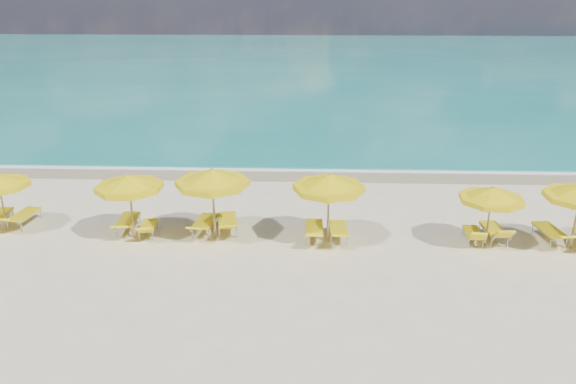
{
  "coord_description": "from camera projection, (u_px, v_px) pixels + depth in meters",
  "views": [
    {
      "loc": [
        0.78,
        -18.16,
        8.41
      ],
      "look_at": [
        0.0,
        1.5,
        1.2
      ],
      "focal_mm": 35.0,
      "sensor_mm": 36.0,
      "label": 1
    }
  ],
  "objects": [
    {
      "name": "whitecap_near",
      "position": [
        205.0,
        126.0,
        36.13
      ],
      "size": [
        14.0,
        0.36,
        0.05
      ],
      "primitive_type": "cube",
      "color": "white",
      "rests_on": "ground"
    },
    {
      "name": "umbrella_3",
      "position": [
        212.0,
        178.0,
        19.23
      ],
      "size": [
        2.84,
        2.84,
        2.62
      ],
      "rotation": [
        0.0,
        0.0,
        0.1
      ],
      "color": "tan",
      "rests_on": "ground"
    },
    {
      "name": "lounger_3_right",
      "position": [
        228.0,
        225.0,
        20.43
      ],
      "size": [
        0.99,
        2.14,
        0.78
      ],
      "rotation": [
        0.0,
        0.0,
        0.16
      ],
      "color": "#A5A8AD",
      "rests_on": "ground"
    },
    {
      "name": "ocean",
      "position": [
        304.0,
        64.0,
        64.99
      ],
      "size": [
        120.0,
        80.0,
        0.3
      ],
      "primitive_type": "cube",
      "color": "#15766D",
      "rests_on": "ground"
    },
    {
      "name": "whitecap_far",
      "position": [
        406.0,
        106.0,
        42.18
      ],
      "size": [
        18.0,
        0.3,
        0.05
      ],
      "primitive_type": "cube",
      "color": "white",
      "rests_on": "ground"
    },
    {
      "name": "lounger_6_left",
      "position": [
        550.0,
        235.0,
        19.64
      ],
      "size": [
        0.86,
        2.03,
        0.74
      ],
      "rotation": [
        0.0,
        0.0,
        0.12
      ],
      "color": "#A5A8AD",
      "rests_on": "ground"
    },
    {
      "name": "lounger_4_left",
      "position": [
        314.0,
        233.0,
        19.83
      ],
      "size": [
        0.66,
        1.98,
        0.71
      ],
      "rotation": [
        0.0,
        0.0,
        -0.0
      ],
      "color": "#A5A8AD",
      "rests_on": "ground"
    },
    {
      "name": "umbrella_4",
      "position": [
        329.0,
        183.0,
        18.99
      ],
      "size": [
        2.64,
        2.64,
        2.53
      ],
      "rotation": [
        0.0,
        0.0,
        -0.06
      ],
      "color": "tan",
      "rests_on": "ground"
    },
    {
      "name": "lounger_4_right",
      "position": [
        338.0,
        233.0,
        19.81
      ],
      "size": [
        0.63,
        1.88,
        0.69
      ],
      "rotation": [
        0.0,
        0.0,
        0.0
      ],
      "color": "#A5A8AD",
      "rests_on": "ground"
    },
    {
      "name": "wet_sand_band",
      "position": [
        293.0,
        173.0,
        26.9
      ],
      "size": [
        120.0,
        2.6,
        0.01
      ],
      "primitive_type": "cube",
      "color": "tan",
      "rests_on": "ground"
    },
    {
      "name": "umbrella_2",
      "position": [
        129.0,
        183.0,
        19.34
      ],
      "size": [
        3.08,
        3.08,
        2.4
      ],
      "rotation": [
        0.0,
        0.0,
        0.38
      ],
      "color": "tan",
      "rests_on": "ground"
    },
    {
      "name": "foam_line",
      "position": [
        293.0,
        168.0,
        27.65
      ],
      "size": [
        120.0,
        1.2,
        0.03
      ],
      "primitive_type": "cube",
      "color": "white",
      "rests_on": "ground"
    },
    {
      "name": "lounger_5_left",
      "position": [
        473.0,
        237.0,
        19.58
      ],
      "size": [
        0.64,
        1.6,
        0.77
      ],
      "rotation": [
        0.0,
        0.0,
        -0.07
      ],
      "color": "#A5A8AD",
      "rests_on": "ground"
    },
    {
      "name": "lounger_3_left",
      "position": [
        205.0,
        226.0,
        20.34
      ],
      "size": [
        0.86,
        2.07,
        0.74
      ],
      "rotation": [
        0.0,
        0.0,
        -0.11
      ],
      "color": "#A5A8AD",
      "rests_on": "ground"
    },
    {
      "name": "lounger_2_right",
      "position": [
        148.0,
        230.0,
        20.15
      ],
      "size": [
        0.72,
        1.66,
        0.7
      ],
      "rotation": [
        0.0,
        0.0,
        0.12
      ],
      "color": "#A5A8AD",
      "rests_on": "ground"
    },
    {
      "name": "lounger_5_right",
      "position": [
        494.0,
        234.0,
        19.71
      ],
      "size": [
        0.72,
        1.88,
        0.86
      ],
      "rotation": [
        0.0,
        0.0,
        0.05
      ],
      "color": "#A5A8AD",
      "rests_on": "ground"
    },
    {
      "name": "lounger_1_right",
      "position": [
        23.0,
        219.0,
        20.99
      ],
      "size": [
        0.86,
        2.0,
        0.75
      ],
      "rotation": [
        0.0,
        0.0,
        -0.13
      ],
      "color": "#A5A8AD",
      "rests_on": "ground"
    },
    {
      "name": "ground_plane",
      "position": [
        286.0,
        238.0,
        19.96
      ],
      "size": [
        120.0,
        120.0,
        0.0
      ],
      "primitive_type": "plane",
      "color": "beige"
    },
    {
      "name": "lounger_1_left",
      "position": [
        0.0,
        219.0,
        21.02
      ],
      "size": [
        0.89,
        1.93,
        0.75
      ],
      "rotation": [
        0.0,
        0.0,
        0.16
      ],
      "color": "#A5A8AD",
      "rests_on": "ground"
    },
    {
      "name": "lounger_2_left",
      "position": [
        128.0,
        225.0,
        20.48
      ],
      "size": [
        0.81,
        2.06,
        0.73
      ],
      "rotation": [
        0.0,
        0.0,
        0.09
      ],
      "color": "#A5A8AD",
      "rests_on": "ground"
    },
    {
      "name": "umbrella_5",
      "position": [
        492.0,
        195.0,
        18.72
      ],
      "size": [
        2.7,
        2.7,
        2.19
      ],
      "rotation": [
        0.0,
        0.0,
        0.3
      ],
      "color": "tan",
      "rests_on": "ground"
    }
  ]
}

